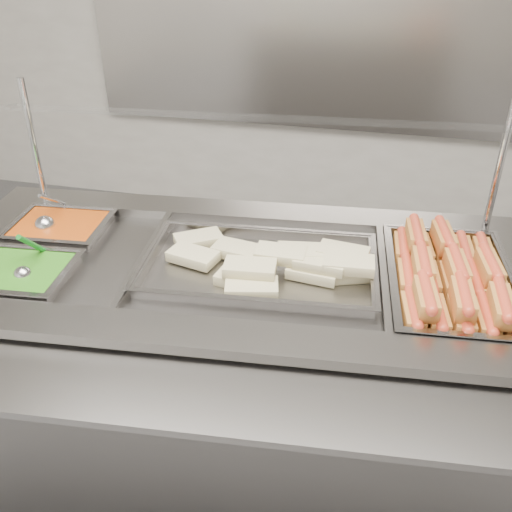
% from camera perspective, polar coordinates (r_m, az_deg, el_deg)
% --- Properties ---
extents(back_panel, '(3.00, 0.04, 1.20)m').
position_cam_1_polar(back_panel, '(3.38, 9.47, 22.12)').
color(back_panel, '#A9A49E').
rests_on(back_panel, ground).
extents(steam_counter, '(1.85, 0.95, 0.85)m').
position_cam_1_polar(steam_counter, '(1.90, -1.44, -11.53)').
color(steam_counter, slate).
rests_on(steam_counter, ground).
extents(tray_rail, '(1.72, 0.50, 0.05)m').
position_cam_1_polar(tray_rail, '(1.29, -5.25, -13.53)').
color(tray_rail, gray).
rests_on(tray_rail, steam_counter).
extents(sneeze_guard, '(1.58, 0.42, 0.42)m').
position_cam_1_polar(sneeze_guard, '(1.68, -0.62, 13.31)').
color(sneeze_guard, silver).
rests_on(sneeze_guard, steam_counter).
extents(pan_hotdogs, '(0.37, 0.55, 0.09)m').
position_cam_1_polar(pan_hotdogs, '(1.68, 18.77, -3.13)').
color(pan_hotdogs, gray).
rests_on(pan_hotdogs, steam_counter).
extents(pan_wraps, '(0.68, 0.44, 0.07)m').
position_cam_1_polar(pan_wraps, '(1.64, 0.33, -1.41)').
color(pan_wraps, gray).
rests_on(pan_wraps, steam_counter).
extents(pan_beans, '(0.30, 0.25, 0.09)m').
position_cam_1_polar(pan_beans, '(1.95, -18.90, 2.00)').
color(pan_beans, gray).
rests_on(pan_beans, steam_counter).
extents(pan_peas, '(0.30, 0.25, 0.09)m').
position_cam_1_polar(pan_peas, '(1.75, -22.57, -2.39)').
color(pan_peas, gray).
rests_on(pan_peas, steam_counter).
extents(hotdogs_in_buns, '(0.33, 0.51, 0.11)m').
position_cam_1_polar(hotdogs_in_buns, '(1.65, 18.95, -1.95)').
color(hotdogs_in_buns, '#A26D22').
rests_on(hotdogs_in_buns, pan_hotdogs).
extents(tortilla_wraps, '(0.62, 0.35, 0.07)m').
position_cam_1_polar(tortilla_wraps, '(1.62, 2.59, -0.64)').
color(tortilla_wraps, '#CBBF88').
rests_on(tortilla_wraps, pan_wraps).
extents(ladle, '(0.07, 0.18, 0.14)m').
position_cam_1_polar(ladle, '(1.94, -20.29, 3.02)').
color(ladle, silver).
rests_on(ladle, pan_beans).
extents(serving_spoon, '(0.05, 0.16, 0.14)m').
position_cam_1_polar(serving_spoon, '(1.71, -22.12, -1.24)').
color(serving_spoon, silver).
rests_on(serving_spoon, pan_peas).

